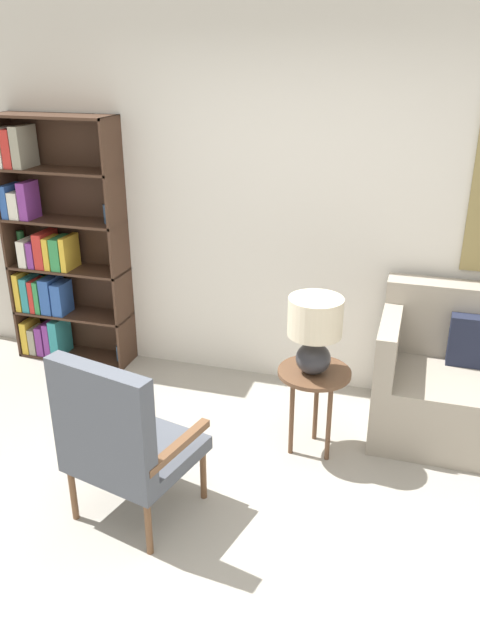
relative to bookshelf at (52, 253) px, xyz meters
The scene contains 6 objects.
ground_plane 2.79m from the bookshelf, 44.38° to the right, with size 14.00×14.00×0.00m, color #9E998E.
wall_back 1.98m from the bookshelf, ahead, with size 6.40×0.08×2.70m.
bookshelf is the anchor object (origin of this frame).
armchair 2.21m from the bookshelf, 50.09° to the right, with size 0.70×0.70×0.99m.
side_table 2.38m from the bookshelf, 18.43° to the right, with size 0.44×0.44×0.57m.
table_lamp 2.35m from the bookshelf, 19.09° to the right, with size 0.32×0.32×0.48m.
Camera 1 is at (0.88, -2.20, 2.35)m, focal length 35.00 mm.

